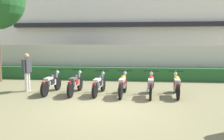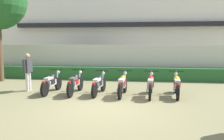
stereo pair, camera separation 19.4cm
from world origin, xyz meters
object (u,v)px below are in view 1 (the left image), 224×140
object	(u,v)px
motorcycle_in_row_2	(99,84)
motorcycle_in_row_5	(177,85)
parked_car	(81,59)
motorcycle_in_row_3	(123,84)
motorcycle_in_row_0	(51,83)
motorcycle_in_row_1	(75,83)
inspector_person	(27,69)
motorcycle_in_row_4	(151,85)

from	to	relation	value
motorcycle_in_row_2	motorcycle_in_row_5	xyz separation A→B (m)	(3.11, 0.04, 0.01)
parked_car	motorcycle_in_row_3	distance (m)	8.31
motorcycle_in_row_0	motorcycle_in_row_1	world-z (taller)	motorcycle_in_row_1
motorcycle_in_row_0	motorcycle_in_row_3	xyz separation A→B (m)	(3.00, -0.13, 0.01)
motorcycle_in_row_1	inspector_person	bearing A→B (deg)	83.90
motorcycle_in_row_1	motorcycle_in_row_5	size ratio (longest dim) A/B	1.03
motorcycle_in_row_0	motorcycle_in_row_4	bearing A→B (deg)	-88.64
motorcycle_in_row_5	inspector_person	xyz separation A→B (m)	(-6.33, 0.27, 0.53)
motorcycle_in_row_3	motorcycle_in_row_5	xyz separation A→B (m)	(2.13, 0.17, -0.01)
parked_car	motorcycle_in_row_3	world-z (taller)	parked_car
inspector_person	motorcycle_in_row_2	bearing A→B (deg)	-5.49
motorcycle_in_row_3	inspector_person	world-z (taller)	inspector_person
motorcycle_in_row_5	inspector_person	distance (m)	6.35
parked_car	motorcycle_in_row_1	bearing A→B (deg)	-80.02
motorcycle_in_row_4	motorcycle_in_row_5	xyz separation A→B (m)	(1.02, 0.15, -0.01)
motorcycle_in_row_0	motorcycle_in_row_4	size ratio (longest dim) A/B	1.01
motorcycle_in_row_2	motorcycle_in_row_3	size ratio (longest dim) A/B	0.97
motorcycle_in_row_2	parked_car	bearing A→B (deg)	25.32
parked_car	motorcycle_in_row_1	world-z (taller)	parked_car
parked_car	motorcycle_in_row_5	xyz separation A→B (m)	(5.65, -7.35, -0.49)
parked_car	motorcycle_in_row_0	size ratio (longest dim) A/B	2.38
motorcycle_in_row_4	motorcycle_in_row_1	bearing A→B (deg)	92.82
inspector_person	parked_car	bearing A→B (deg)	84.51
motorcycle_in_row_3	motorcycle_in_row_1	bearing A→B (deg)	91.59
motorcycle_in_row_3	motorcycle_in_row_2	bearing A→B (deg)	87.56
parked_car	motorcycle_in_row_5	bearing A→B (deg)	-54.28
motorcycle_in_row_3	inspector_person	bearing A→B (deg)	88.99
parked_car	motorcycle_in_row_3	xyz separation A→B (m)	(3.52, -7.52, -0.48)
motorcycle_in_row_3	inspector_person	distance (m)	4.25
motorcycle_in_row_0	motorcycle_in_row_5	bearing A→B (deg)	-86.59
motorcycle_in_row_0	motorcycle_in_row_5	distance (m)	5.13
motorcycle_in_row_2	motorcycle_in_row_4	size ratio (longest dim) A/B	0.96
parked_car	motorcycle_in_row_5	distance (m)	9.28
motorcycle_in_row_2	motorcycle_in_row_4	xyz separation A→B (m)	(2.09, -0.11, 0.02)
motorcycle_in_row_2	motorcycle_in_row_5	size ratio (longest dim) A/B	0.96
motorcycle_in_row_0	inspector_person	size ratio (longest dim) A/B	1.16
motorcycle_in_row_0	motorcycle_in_row_1	bearing A→B (deg)	-88.08
motorcycle_in_row_3	motorcycle_in_row_5	world-z (taller)	motorcycle_in_row_3
motorcycle_in_row_5	inspector_person	bearing A→B (deg)	92.56
motorcycle_in_row_0	motorcycle_in_row_2	xyz separation A→B (m)	(2.02, -0.01, -0.01)
motorcycle_in_row_3	motorcycle_in_row_5	distance (m)	2.14
motorcycle_in_row_0	motorcycle_in_row_3	bearing A→B (deg)	-89.53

